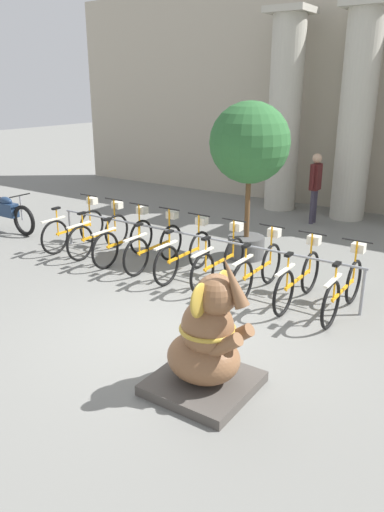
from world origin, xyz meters
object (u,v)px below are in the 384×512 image
at_px(bicycle_3, 155,246).
at_px(bicycle_5, 220,261).
at_px(potted_tree, 250,150).
at_px(bicycle_0, 75,228).
at_px(elephant_statue, 207,345).
at_px(bicycle_4, 185,254).
at_px(bicycle_1, 100,233).
at_px(person_pedestrian, 315,182).
at_px(bicycle_7, 299,278).
at_px(bicycle_6, 258,268).
at_px(bicycle_2, 125,240).
at_px(bicycle_8, 344,288).
at_px(motorcycle, 5,212).

xyz_separation_m(bicycle_3, bicycle_5, (1.45, -0.03, 0.00)).
bearing_deg(bicycle_3, potted_tree, 52.03).
height_order(bicycle_0, elephant_statue, elephant_statue).
bearing_deg(bicycle_4, bicycle_3, 175.53).
height_order(bicycle_1, person_pedestrian, person_pedestrian).
xyz_separation_m(bicycle_0, bicycle_5, (3.63, -0.03, 0.00)).
bearing_deg(potted_tree, bicycle_7, -40.63).
bearing_deg(elephant_statue, person_pedestrian, 102.64).
xyz_separation_m(bicycle_6, elephant_statue, (0.82, -2.88, 0.15)).
bearing_deg(bicycle_1, bicycle_5, -0.83).
bearing_deg(potted_tree, elephant_statue, -67.03).
bearing_deg(bicycle_2, bicycle_6, 0.85).
relative_size(bicycle_0, bicycle_2, 1.00).
xyz_separation_m(bicycle_2, bicycle_8, (4.36, 0.01, 0.00)).
bearing_deg(bicycle_3, elephant_statue, -43.74).
distance_m(bicycle_0, person_pedestrian, 5.91).
height_order(bicycle_0, bicycle_4, same).
relative_size(bicycle_0, bicycle_3, 1.00).
bearing_deg(bicycle_0, bicycle_2, -1.73).
xyz_separation_m(bicycle_0, bicycle_7, (5.09, -0.03, 0.00)).
distance_m(bicycle_0, motorcycle, 2.32).
distance_m(bicycle_1, motorcycle, 3.04).
xyz_separation_m(person_pedestrian, potted_tree, (-0.14, -3.26, 1.11)).
height_order(bicycle_0, bicycle_5, same).
distance_m(bicycle_2, person_pedestrian, 5.23).
relative_size(elephant_statue, potted_tree, 0.56).
relative_size(bicycle_0, bicycle_5, 1.00).
height_order(bicycle_1, bicycle_4, same).
height_order(bicycle_0, bicycle_8, same).
height_order(bicycle_2, elephant_statue, elephant_statue).
xyz_separation_m(bicycle_2, bicycle_4, (1.45, -0.02, 0.00)).
bearing_deg(potted_tree, bicycle_2, -141.10).
bearing_deg(bicycle_5, potted_tree, 101.12).
bearing_deg(person_pedestrian, potted_tree, -92.45).
distance_m(bicycle_2, motorcycle, 3.77).
height_order(bicycle_2, bicycle_3, same).
bearing_deg(bicycle_7, bicycle_4, -179.02).
distance_m(bicycle_6, bicycle_8, 1.45).
bearing_deg(bicycle_2, potted_tree, 38.90).
relative_size(bicycle_5, bicycle_7, 1.00).
xyz_separation_m(bicycle_0, bicycle_3, (2.18, -0.01, 0.00)).
xyz_separation_m(bicycle_1, bicycle_6, (3.63, -0.01, 0.00)).
bearing_deg(bicycle_5, elephant_statue, -61.44).
height_order(bicycle_1, bicycle_2, same).
height_order(bicycle_0, bicycle_7, same).
height_order(bicycle_3, bicycle_4, same).
relative_size(bicycle_4, bicycle_6, 1.00).
relative_size(bicycle_7, motorcycle, 0.84).
bearing_deg(potted_tree, bicycle_0, -156.14).
bearing_deg(potted_tree, bicycle_5, -78.88).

